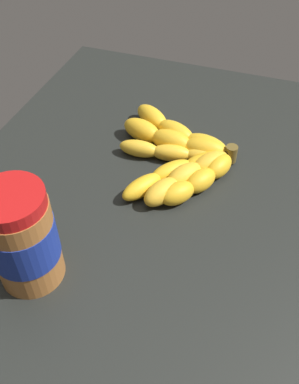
# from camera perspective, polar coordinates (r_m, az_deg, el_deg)

# --- Properties ---
(ground_plane) EXTENTS (0.88, 0.68, 0.04)m
(ground_plane) POSITION_cam_1_polar(r_m,az_deg,el_deg) (0.66, 1.28, -2.89)
(ground_plane) COLOR black
(banana_bunch) EXTENTS (0.25, 0.22, 0.04)m
(banana_bunch) POSITION_cam_1_polar(r_m,az_deg,el_deg) (0.71, 4.10, 5.00)
(banana_bunch) COLOR gold
(banana_bunch) RESTS_ON ground_plane
(peanut_butter_jar) EXTENTS (0.09, 0.09, 0.15)m
(peanut_butter_jar) POSITION_cam_1_polar(r_m,az_deg,el_deg) (0.53, -16.82, -5.98)
(peanut_butter_jar) COLOR #9E602D
(peanut_butter_jar) RESTS_ON ground_plane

